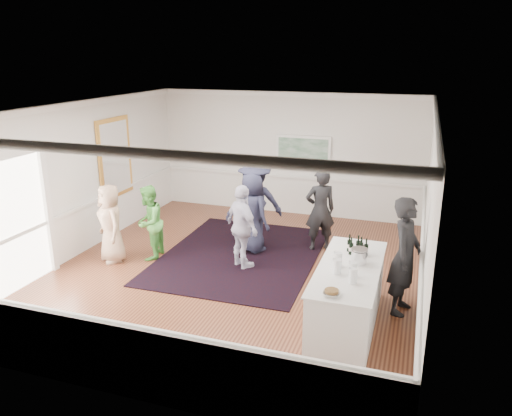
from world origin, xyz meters
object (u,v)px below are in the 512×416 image
(guest_tan, at_px, (111,223))
(guest_dark_b, at_px, (320,210))
(guest_lilac, at_px, (242,227))
(ice_bucket, at_px, (359,257))
(guest_dark_a, at_px, (255,203))
(guest_navy, at_px, (252,213))
(serving_table, at_px, (348,296))
(guest_green, at_px, (149,223))
(bartender, at_px, (405,256))
(nut_bowl, at_px, (332,293))

(guest_tan, height_order, guest_dark_b, guest_dark_b)
(guest_lilac, height_order, ice_bucket, guest_lilac)
(guest_tan, relative_size, guest_dark_a, 0.83)
(ice_bucket, bearing_deg, guest_navy, 138.00)
(serving_table, distance_m, guest_dark_b, 3.20)
(guest_green, xyz_separation_m, guest_dark_a, (1.85, 1.36, 0.20))
(guest_navy, xyz_separation_m, ice_bucket, (2.54, -2.29, 0.25))
(guest_tan, bearing_deg, ice_bucket, 28.31)
(serving_table, relative_size, guest_dark_b, 1.36)
(guest_green, bearing_deg, guest_lilac, 87.34)
(guest_tan, bearing_deg, bartender, 35.02)
(guest_lilac, bearing_deg, nut_bowl, 169.13)
(guest_tan, distance_m, guest_dark_b, 4.39)
(guest_tan, bearing_deg, guest_lilac, 49.48)
(guest_green, bearing_deg, guest_navy, 111.59)
(ice_bucket, xyz_separation_m, nut_bowl, (-0.21, -1.18, -0.08))
(serving_table, relative_size, guest_tan, 1.51)
(ice_bucket, bearing_deg, guest_tan, 170.42)
(guest_dark_b, bearing_deg, serving_table, 81.70)
(guest_green, height_order, guest_navy, guest_navy)
(bartender, xyz_separation_m, guest_navy, (-3.21, 1.72, -0.12))
(guest_dark_a, relative_size, ice_bucket, 7.59)
(bartender, bearing_deg, guest_green, 93.43)
(bartender, bearing_deg, ice_bucket, 141.37)
(guest_tan, height_order, nut_bowl, guest_tan)
(guest_dark_b, relative_size, guest_navy, 1.04)
(guest_green, xyz_separation_m, guest_lilac, (2.00, 0.16, 0.07))
(nut_bowl, bearing_deg, guest_dark_b, 103.60)
(guest_navy, distance_m, nut_bowl, 4.19)
(guest_tan, bearing_deg, guest_dark_b, 64.63)
(guest_navy, xyz_separation_m, nut_bowl, (2.33, -3.47, 0.17))
(serving_table, xyz_separation_m, guest_navy, (-2.43, 2.45, 0.37))
(guest_lilac, xyz_separation_m, guest_dark_a, (-0.15, 1.19, 0.14))
(serving_table, xyz_separation_m, bartender, (0.79, 0.73, 0.48))
(bartender, xyz_separation_m, guest_green, (-5.11, 0.67, -0.20))
(guest_dark_a, distance_m, guest_dark_b, 1.43)
(guest_green, distance_m, guest_dark_b, 3.63)
(bartender, bearing_deg, guest_tan, 98.01)
(bartender, xyz_separation_m, nut_bowl, (-0.88, -1.76, 0.05))
(guest_green, relative_size, ice_bucket, 6.02)
(guest_navy, bearing_deg, serving_table, 165.85)
(guest_dark_a, xyz_separation_m, guest_navy, (0.05, -0.31, -0.12))
(guest_dark_b, bearing_deg, guest_tan, -1.14)
(bartender, height_order, guest_navy, bartender)
(serving_table, relative_size, bartender, 1.25)
(guest_green, xyz_separation_m, guest_navy, (1.90, 1.05, 0.09))
(ice_bucket, bearing_deg, bartender, 40.50)
(serving_table, bearing_deg, nut_bowl, -95.25)
(nut_bowl, bearing_deg, ice_bucket, 79.83)
(guest_green, bearing_deg, guest_dark_b, 108.68)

